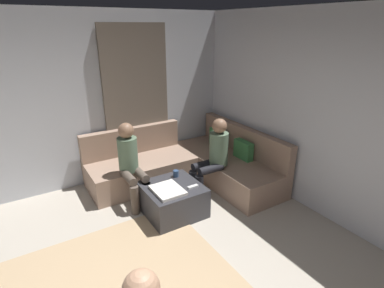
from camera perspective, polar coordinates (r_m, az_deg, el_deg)
The scene contains 10 objects.
wall_back at distance 4.12m, azimuth 28.65°, elevation 2.96°, with size 6.00×0.12×2.70m, color silver.
wall_left at distance 4.98m, azimuth -24.78°, elevation 6.44°, with size 0.12×6.00×2.70m, color silver.
curtain_panel at distance 5.22m, azimuth -10.21°, elevation 7.53°, with size 0.06×1.10×2.50m, color #726659.
sectional_couch at distance 5.14m, azimuth -0.29°, elevation -3.84°, with size 2.10×2.55×0.87m.
ottoman at distance 4.31m, azimuth -3.64°, elevation -10.25°, with size 0.76×0.76×0.42m, color #333338.
folded_blanket at distance 4.07m, azimuth -4.55°, elevation -8.58°, with size 0.44×0.36×0.04m, color white.
coffee_mug at distance 4.43m, azimuth -3.02°, elevation -5.51°, with size 0.08×0.08×0.10m, color #334C72.
game_remote at distance 4.16m, azimuth 0.17°, elevation -7.94°, with size 0.05×0.15×0.02m, color white.
person_on_couch_back at distance 4.58m, azimuth 3.99°, elevation -1.97°, with size 0.30×0.60×1.20m.
person_on_couch_side at distance 4.43m, azimuth -11.34°, elevation -3.18°, with size 0.60×0.30×1.20m.
Camera 1 is at (1.89, -0.55, 2.46)m, focal length 28.65 mm.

